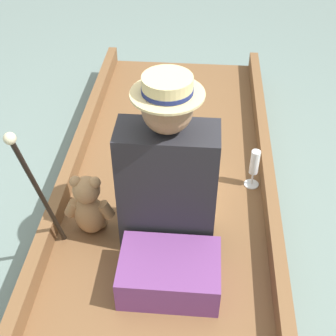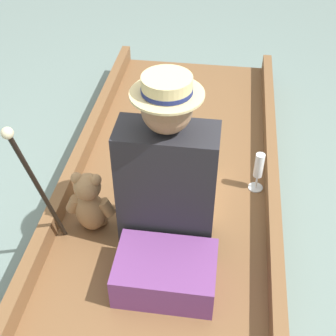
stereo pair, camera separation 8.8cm
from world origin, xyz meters
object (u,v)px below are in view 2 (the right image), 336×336
at_px(teddy_bear, 90,203).
at_px(wine_glass, 259,168).
at_px(walking_cane, 36,183).
at_px(seated_person, 169,177).

xyz_separation_m(teddy_bear, wine_glass, (0.80, 0.40, -0.02)).
bearing_deg(walking_cane, wine_glass, 33.92).
distance_m(teddy_bear, wine_glass, 0.90).
distance_m(seated_person, wine_glass, 0.58).
bearing_deg(seated_person, wine_glass, 49.01).
bearing_deg(wine_glass, walking_cane, -146.08).
bearing_deg(teddy_bear, seated_person, 8.01).
height_order(seated_person, wine_glass, seated_person).
bearing_deg(teddy_bear, walking_cane, -119.19).
bearing_deg(walking_cane, seated_person, 29.04).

